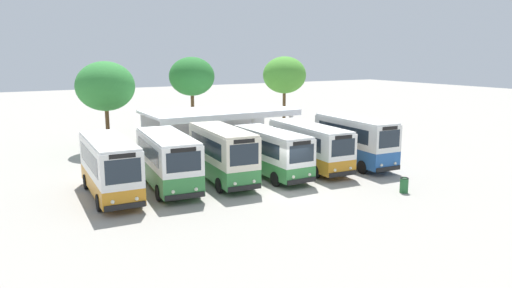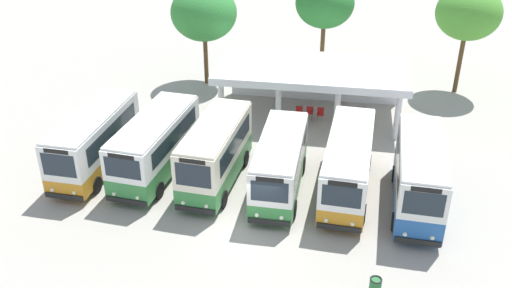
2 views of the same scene
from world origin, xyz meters
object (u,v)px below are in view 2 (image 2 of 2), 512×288
object	(u,v)px
litter_bin_apron	(375,287)
city_bus_second_in_row	(155,144)
city_bus_middle_cream	(216,152)
waiting_chair_second_from_end	(310,112)
city_bus_fifth_blue	(348,163)
city_bus_far_end_green	(419,174)
waiting_chair_middle_seat	(320,113)
city_bus_fourth_amber	(280,163)
city_bus_nearest_orange	(94,139)
waiting_chair_end_by_column	(299,111)

from	to	relation	value
litter_bin_apron	city_bus_second_in_row	bearing A→B (deg)	146.39
city_bus_middle_cream	waiting_chair_second_from_end	size ratio (longest dim) A/B	8.12
city_bus_fifth_blue	waiting_chair_second_from_end	xyz separation A→B (m)	(-2.58, 8.32, -1.20)
city_bus_second_in_row	city_bus_far_end_green	bearing A→B (deg)	-4.11
city_bus_fifth_blue	litter_bin_apron	size ratio (longest dim) A/B	8.95
city_bus_far_end_green	waiting_chair_middle_seat	world-z (taller)	city_bus_far_end_green
city_bus_second_in_row	litter_bin_apron	bearing A→B (deg)	-33.61
waiting_chair_second_from_end	city_bus_fourth_amber	bearing A→B (deg)	-95.34
city_bus_nearest_orange	city_bus_far_end_green	distance (m)	17.06
city_bus_nearest_orange	city_bus_second_in_row	world-z (taller)	city_bus_nearest_orange
city_bus_fifth_blue	waiting_chair_middle_seat	world-z (taller)	city_bus_fifth_blue
city_bus_middle_cream	city_bus_fifth_blue	distance (m)	6.82
city_bus_second_in_row	city_bus_middle_cream	world-z (taller)	city_bus_middle_cream
city_bus_second_in_row	city_bus_fifth_blue	world-z (taller)	city_bus_second_in_row
city_bus_fourth_amber	waiting_chair_middle_seat	bearing A→B (deg)	80.19
city_bus_middle_cream	city_bus_fifth_blue	world-z (taller)	city_bus_middle_cream
city_bus_middle_cream	waiting_chair_middle_seat	xyz separation A→B (m)	(4.93, 8.53, -1.36)
waiting_chair_middle_seat	waiting_chair_end_by_column	bearing A→B (deg)	-179.59
city_bus_second_in_row	city_bus_middle_cream	xyz separation A→B (m)	(3.41, -0.43, 0.08)
city_bus_second_in_row	city_bus_fifth_blue	bearing A→B (deg)	-0.86
city_bus_far_end_green	litter_bin_apron	bearing A→B (deg)	-107.17
city_bus_fourth_amber	waiting_chair_middle_seat	xyz separation A→B (m)	(1.52, 8.81, -1.17)
city_bus_second_in_row	waiting_chair_second_from_end	xyz separation A→B (m)	(7.64, 8.17, -1.28)
city_bus_middle_cream	city_bus_fourth_amber	size ratio (longest dim) A/B	0.99
city_bus_far_end_green	city_bus_nearest_orange	bearing A→B (deg)	177.02
waiting_chair_second_from_end	waiting_chair_middle_seat	bearing A→B (deg)	-4.86
waiting_chair_middle_seat	city_bus_fourth_amber	bearing A→B (deg)	-99.81
city_bus_middle_cream	city_bus_second_in_row	bearing A→B (deg)	172.84
waiting_chair_end_by_column	litter_bin_apron	size ratio (longest dim) A/B	0.96
city_bus_second_in_row	waiting_chair_end_by_column	distance (m)	10.75
city_bus_middle_cream	litter_bin_apron	size ratio (longest dim) A/B	7.76
city_bus_fifth_blue	city_bus_far_end_green	distance (m)	3.51
waiting_chair_end_by_column	city_bus_fourth_amber	bearing A→B (deg)	-90.87
city_bus_fifth_blue	litter_bin_apron	distance (m)	7.75
city_bus_middle_cream	city_bus_far_end_green	world-z (taller)	city_bus_far_end_green
city_bus_nearest_orange	waiting_chair_end_by_column	xyz separation A→B (m)	(10.35, 8.19, -1.30)
city_bus_fourth_amber	litter_bin_apron	bearing A→B (deg)	-55.80
city_bus_fifth_blue	waiting_chair_end_by_column	world-z (taller)	city_bus_fifth_blue
waiting_chair_second_from_end	litter_bin_apron	xyz separation A→B (m)	(3.91, -15.85, -0.07)
city_bus_middle_cream	city_bus_nearest_orange	bearing A→B (deg)	177.20
city_bus_nearest_orange	city_bus_middle_cream	bearing A→B (deg)	-2.80
waiting_chair_second_from_end	litter_bin_apron	bearing A→B (deg)	-76.13
city_bus_middle_cream	waiting_chair_middle_seat	bearing A→B (deg)	59.98
city_bus_far_end_green	waiting_chair_middle_seat	xyz separation A→B (m)	(-5.29, 9.09, -1.37)
city_bus_fifth_blue	waiting_chair_second_from_end	bearing A→B (deg)	107.21
city_bus_second_in_row	city_bus_nearest_orange	bearing A→B (deg)	-178.41
waiting_chair_second_from_end	city_bus_middle_cream	bearing A→B (deg)	-116.24
city_bus_nearest_orange	waiting_chair_second_from_end	distance (m)	13.86
city_bus_fourth_amber	waiting_chair_end_by_column	distance (m)	8.88
waiting_chair_end_by_column	waiting_chair_middle_seat	bearing A→B (deg)	0.41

